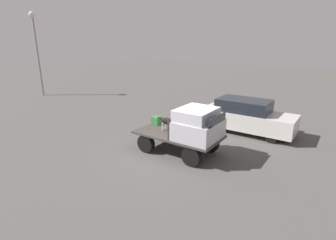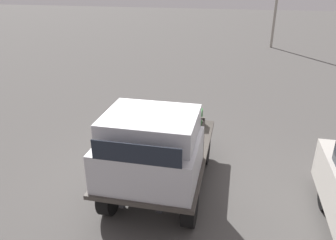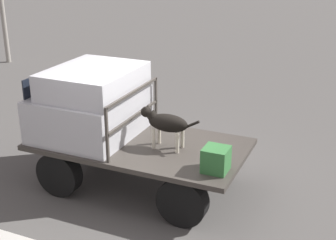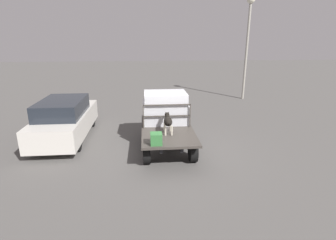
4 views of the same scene
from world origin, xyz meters
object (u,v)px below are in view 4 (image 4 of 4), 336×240
(light_pole_near, at_px, (248,29))
(parked_sedan, at_px, (65,119))
(dog, at_px, (168,121))
(cargo_crate, at_px, (156,139))
(flatbed_truck, at_px, (167,134))

(light_pole_near, bearing_deg, parked_sedan, 123.64)
(dog, height_order, cargo_crate, dog)
(parked_sedan, bearing_deg, dog, -116.66)
(cargo_crate, relative_size, parked_sedan, 0.08)
(flatbed_truck, distance_m, cargo_crate, 1.61)
(flatbed_truck, xyz_separation_m, cargo_crate, (-1.48, 0.47, 0.42))
(dog, height_order, light_pole_near, light_pole_near)
(dog, xyz_separation_m, light_pole_near, (8.58, -5.94, 3.30))
(parked_sedan, height_order, light_pole_near, light_pole_near)
(cargo_crate, distance_m, light_pole_near, 12.05)
(dog, bearing_deg, cargo_crate, 166.75)
(dog, relative_size, light_pole_near, 0.16)
(cargo_crate, relative_size, light_pole_near, 0.06)
(light_pole_near, bearing_deg, dog, 145.28)
(light_pole_near, bearing_deg, flatbed_truck, 143.82)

